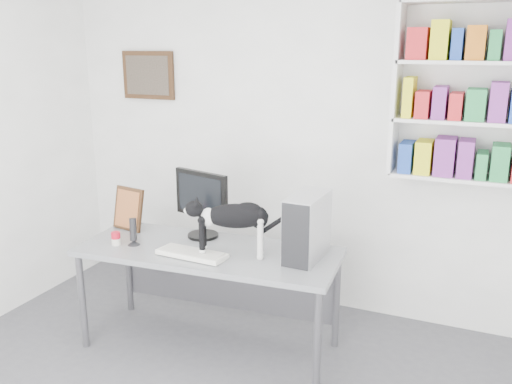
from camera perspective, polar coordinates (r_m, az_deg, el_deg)
room at (r=2.78m, az=-11.40°, el=-2.11°), size 4.01×4.01×2.70m
bookshelf at (r=4.03m, az=21.69°, el=9.73°), size 1.03×0.28×1.24m
wall_art at (r=5.03m, az=-11.27°, el=11.96°), size 0.52×0.04×0.42m
desk at (r=4.02m, az=-4.93°, el=-11.12°), size 1.89×0.85×0.77m
monitor at (r=4.03m, az=-5.69°, el=-1.25°), size 0.52×0.34×0.51m
keyboard at (r=3.74m, az=-6.74°, el=-6.46°), size 0.49×0.21×0.04m
pc_tower at (r=3.64m, az=5.42°, el=-3.65°), size 0.21×0.45×0.44m
speaker at (r=3.99m, az=-12.80°, el=-4.04°), size 0.12×0.12×0.21m
leaning_print at (r=4.31m, az=-13.28°, el=-1.65°), size 0.29×0.16×0.34m
soup_can at (r=4.04m, az=-14.53°, el=-4.76°), size 0.08×0.08×0.10m
cat at (r=3.65m, az=-2.36°, el=-3.95°), size 0.65×0.39×0.39m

